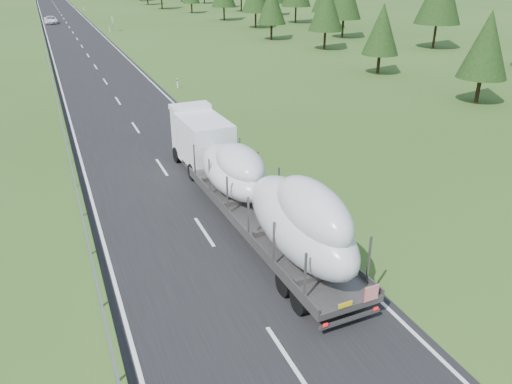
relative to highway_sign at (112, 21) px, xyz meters
name	(u,v)px	position (x,y,z in m)	size (l,w,h in m)	color
ground	(204,232)	(-7.20, -80.00, -1.81)	(400.00, 400.00, 0.00)	#2F511B
road_surface	(66,22)	(-7.20, 20.00, -1.80)	(10.00, 400.00, 0.02)	black
guardrail	(39,20)	(-12.50, 19.94, -1.21)	(0.10, 400.00, 0.76)	slate
marker_posts	(76,2)	(-0.70, 75.00, -1.27)	(0.13, 350.08, 1.00)	silver
highway_sign	(112,21)	(0.00, 0.00, 0.00)	(0.08, 0.90, 2.60)	slate
boat_truck	(252,183)	(-4.80, -80.19, 0.46)	(3.20, 19.44, 4.50)	white
distant_van	(51,20)	(-10.28, 18.16, -1.06)	(2.48, 5.39, 1.50)	white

